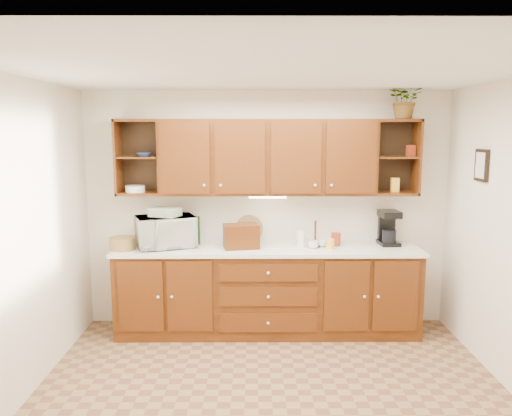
{
  "coord_description": "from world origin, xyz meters",
  "views": [
    {
      "loc": [
        -0.15,
        -3.74,
        2.17
      ],
      "look_at": [
        -0.12,
        1.15,
        1.41
      ],
      "focal_mm": 35.0,
      "sensor_mm": 36.0,
      "label": 1
    }
  ],
  "objects_px": {
    "bread_box": "(241,236)",
    "potted_plant": "(406,100)",
    "coffee_maker": "(388,228)",
    "microwave": "(166,232)"
  },
  "relations": [
    {
      "from": "microwave",
      "to": "coffee_maker",
      "type": "xyz_separation_m",
      "value": [
        2.41,
        0.11,
        0.01
      ]
    },
    {
      "from": "microwave",
      "to": "bread_box",
      "type": "xyz_separation_m",
      "value": [
        0.81,
        -0.06,
        -0.04
      ]
    },
    {
      "from": "coffee_maker",
      "to": "potted_plant",
      "type": "distance_m",
      "value": 1.37
    },
    {
      "from": "potted_plant",
      "to": "coffee_maker",
      "type": "bearing_deg",
      "value": 162.07
    },
    {
      "from": "bread_box",
      "to": "coffee_maker",
      "type": "bearing_deg",
      "value": -4.35
    },
    {
      "from": "microwave",
      "to": "bread_box",
      "type": "relative_size",
      "value": 1.66
    },
    {
      "from": "coffee_maker",
      "to": "bread_box",
      "type": "bearing_deg",
      "value": -177.57
    },
    {
      "from": "coffee_maker",
      "to": "potted_plant",
      "type": "height_order",
      "value": "potted_plant"
    },
    {
      "from": "microwave",
      "to": "coffee_maker",
      "type": "height_order",
      "value": "coffee_maker"
    },
    {
      "from": "bread_box",
      "to": "potted_plant",
      "type": "bearing_deg",
      "value": -6.02
    }
  ]
}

